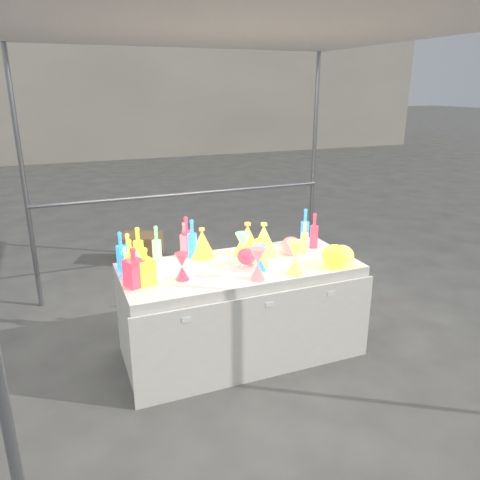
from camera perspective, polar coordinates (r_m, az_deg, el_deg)
name	(u,v)px	position (r m, az deg, el deg)	size (l,w,h in m)	color
ground	(240,351)	(3.91, 0.00, -13.35)	(80.00, 80.00, 0.00)	slate
canopy_tent	(239,32)	(3.36, -0.06, 23.99)	(3.15, 3.15, 2.46)	gray
display_table	(240,310)	(3.72, 0.05, -8.50)	(1.84, 0.83, 0.75)	white
background_building	(198,58)	(17.90, -5.20, 21.18)	(14.00, 6.00, 6.00)	#B1A893
cardboard_box_closed	(142,248)	(5.81, -11.88, -1.02)	(0.48, 0.35, 0.35)	#986F45
cardboard_box_flat	(218,264)	(5.59, -2.72, -2.94)	(0.74, 0.53, 0.06)	#986F45
bottle_0	(138,246)	(3.62, -12.30, -0.71)	(0.08, 0.08, 0.30)	red
bottle_1	(121,251)	(3.53, -14.32, -1.32)	(0.07, 0.07, 0.30)	green
bottle_2	(186,236)	(3.74, -6.57, 0.45)	(0.07, 0.07, 0.33)	#D64E16
bottle_3	(184,239)	(3.74, -6.80, 0.10)	(0.07, 0.07, 0.28)	#2D22C6
bottle_4	(128,253)	(3.47, -13.44, -1.58)	(0.07, 0.07, 0.30)	#136E77
bottle_5	(157,246)	(3.56, -10.12, -0.72)	(0.07, 0.07, 0.32)	#CA28AC
bottle_6	(130,260)	(3.34, -13.25, -2.35)	(0.08, 0.08, 0.30)	red
bottle_7	(192,239)	(3.70, -5.85, 0.17)	(0.07, 0.07, 0.31)	green
decanter_0	(145,266)	(3.25, -11.50, -3.13)	(0.11, 0.11, 0.27)	red
decanter_1	(134,267)	(3.24, -12.80, -3.21)	(0.12, 0.12, 0.28)	#D64E16
decanter_2	(129,259)	(3.42, -13.34, -2.26)	(0.10, 0.10, 0.26)	green
hourglass_0	(182,267)	(3.30, -7.08, -3.23)	(0.10, 0.10, 0.19)	#D64E16
hourglass_1	(258,264)	(3.27, 2.18, -2.94)	(0.12, 0.12, 0.23)	#2D22C6
hourglass_2	(295,258)	(3.39, 6.74, -2.19)	(0.12, 0.12, 0.25)	#136E77
hourglass_3	(243,248)	(3.56, 0.36, -1.03)	(0.12, 0.12, 0.24)	#CA28AC
hourglass_4	(261,253)	(3.51, 2.59, -1.64)	(0.10, 0.10, 0.21)	red
hourglass_5	(260,258)	(3.44, 2.45, -2.16)	(0.10, 0.10, 0.20)	green
globe_0	(335,257)	(3.58, 11.46, -2.08)	(0.19, 0.19, 0.15)	red
globe_1	(342,257)	(3.61, 12.31, -2.02)	(0.18, 0.18, 0.14)	#136E77
globe_2	(247,258)	(3.56, 0.81, -2.15)	(0.14, 0.14, 0.12)	#D64E16
globe_3	(291,247)	(3.80, 6.23, -0.82)	(0.16, 0.16, 0.13)	#2D22C6
lampshade_0	(202,242)	(3.72, -4.64, -0.30)	(0.20, 0.20, 0.24)	yellow
lampshade_1	(248,239)	(3.75, 0.92, 0.15)	(0.23, 0.23, 0.27)	yellow
lampshade_3	(264,239)	(3.75, 2.92, 0.13)	(0.22, 0.22, 0.27)	#136E77
bottle_8	(305,227)	(4.01, 7.93, 1.59)	(0.07, 0.07, 0.32)	green
bottle_9	(314,231)	(3.96, 9.03, 1.14)	(0.07, 0.07, 0.30)	#D64E16
bottle_11	(304,237)	(3.84, 7.86, 0.32)	(0.06, 0.06, 0.26)	#136E77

